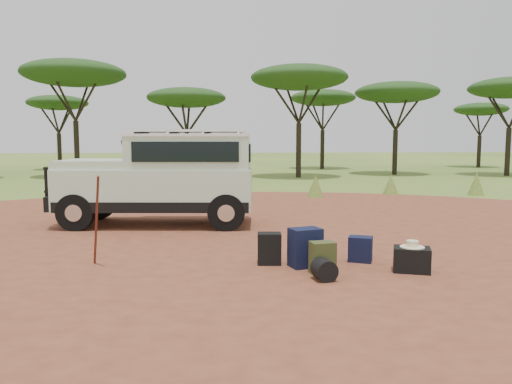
{
  "coord_description": "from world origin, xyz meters",
  "views": [
    {
      "loc": [
        -0.59,
        -8.93,
        2.04
      ],
      "look_at": [
        0.25,
        0.92,
        1.0
      ],
      "focal_mm": 35.0,
      "sensor_mm": 36.0,
      "label": 1
    }
  ],
  "objects": [
    {
      "name": "ground",
      "position": [
        0.0,
        0.0,
        0.0
      ],
      "size": [
        140.0,
        140.0,
        0.0
      ],
      "primitive_type": "plane",
      "color": "#4A6B26",
      "rests_on": "ground"
    },
    {
      "name": "dirt_clearing",
      "position": [
        0.0,
        0.0,
        0.0
      ],
      "size": [
        23.0,
        23.0,
        0.01
      ],
      "primitive_type": "cylinder",
      "color": "brown",
      "rests_on": "ground"
    },
    {
      "name": "grass_fringe",
      "position": [
        0.12,
        8.67,
        0.4
      ],
      "size": [
        36.6,
        1.6,
        0.9
      ],
      "color": "#4A6B26",
      "rests_on": "ground"
    },
    {
      "name": "acacia_treeline",
      "position": [
        0.75,
        19.81,
        4.87
      ],
      "size": [
        46.7,
        13.2,
        6.26
      ],
      "color": "black",
      "rests_on": "ground"
    },
    {
      "name": "safari_vehicle",
      "position": [
        -1.78,
        3.08,
        1.09
      ],
      "size": [
        4.81,
        2.26,
        2.27
      ],
      "rotation": [
        0.0,
        0.0,
        -0.09
      ],
      "color": "silver",
      "rests_on": "ground"
    },
    {
      "name": "walking_staff",
      "position": [
        -2.46,
        -0.92,
        0.74
      ],
      "size": [
        0.27,
        0.55,
        1.49
      ],
      "primitive_type": "cylinder",
      "rotation": [
        0.35,
        0.0,
        0.41
      ],
      "color": "maroon",
      "rests_on": "ground"
    },
    {
      "name": "backpack_black",
      "position": [
        0.31,
        -0.96,
        0.26
      ],
      "size": [
        0.4,
        0.31,
        0.52
      ],
      "primitive_type": "cube",
      "rotation": [
        0.0,
        0.0,
        -0.07
      ],
      "color": "black",
      "rests_on": "ground"
    },
    {
      "name": "backpack_navy",
      "position": [
        0.86,
        -1.18,
        0.32
      ],
      "size": [
        0.56,
        0.46,
        0.63
      ],
      "primitive_type": "cube",
      "rotation": [
        0.0,
        0.0,
        0.28
      ],
      "color": "black",
      "rests_on": "ground"
    },
    {
      "name": "backpack_olive",
      "position": [
        1.04,
        -1.62,
        0.25
      ],
      "size": [
        0.39,
        0.31,
        0.5
      ],
      "primitive_type": "cube",
      "rotation": [
        0.0,
        0.0,
        0.14
      ],
      "color": "#3E4520",
      "rests_on": "ground"
    },
    {
      "name": "duffel_navy",
      "position": [
        1.84,
        -0.92,
        0.21
      ],
      "size": [
        0.46,
        0.41,
        0.43
      ],
      "primitive_type": "cube",
      "rotation": [
        0.0,
        0.0,
        -0.39
      ],
      "color": "black",
      "rests_on": "ground"
    },
    {
      "name": "hard_case",
      "position": [
        2.45,
        -1.61,
        0.19
      ],
      "size": [
        0.64,
        0.54,
        0.39
      ],
      "primitive_type": "cube",
      "rotation": [
        0.0,
        0.0,
        -0.34
      ],
      "color": "black",
      "rests_on": "ground"
    },
    {
      "name": "stuff_sack",
      "position": [
        1.0,
        -1.96,
        0.16
      ],
      "size": [
        0.36,
        0.36,
        0.32
      ],
      "primitive_type": "cylinder",
      "rotation": [
        1.57,
        0.0,
        0.15
      ],
      "color": "black",
      "rests_on": "ground"
    },
    {
      "name": "safari_hat",
      "position": [
        2.45,
        -1.61,
        0.43
      ],
      "size": [
        0.37,
        0.37,
        0.11
      ],
      "color": "beige",
      "rests_on": "hard_case"
    }
  ]
}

